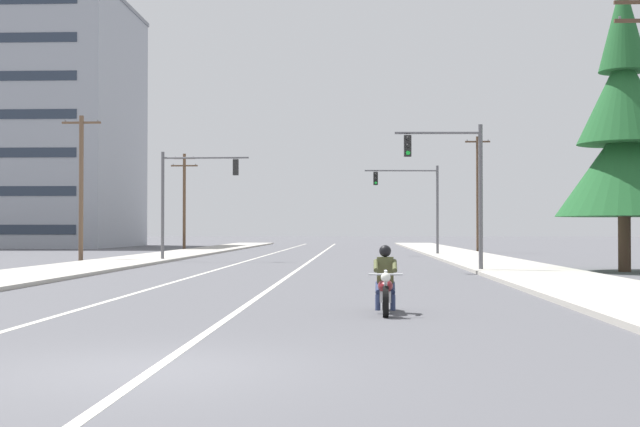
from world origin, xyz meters
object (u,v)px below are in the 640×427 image
at_px(conifer_tree_right_verge_near, 624,136).
at_px(apartment_building_far_left_block, 5,125).
at_px(traffic_signal_mid_right, 416,196).
at_px(utility_pole_left_far, 184,198).
at_px(utility_pole_left_near, 81,184).
at_px(utility_pole_right_far, 478,192).
at_px(motorcycle_with_rider, 385,286).
at_px(traffic_signal_near_right, 457,176).
at_px(traffic_signal_near_left, 188,189).

height_order(conifer_tree_right_verge_near, apartment_building_far_left_block, apartment_building_far_left_block).
bearing_deg(apartment_building_far_left_block, traffic_signal_mid_right, -34.40).
bearing_deg(utility_pole_left_far, conifer_tree_right_verge_near, -54.64).
height_order(utility_pole_left_near, utility_pole_right_far, utility_pole_right_far).
bearing_deg(motorcycle_with_rider, utility_pole_left_far, 105.68).
xyz_separation_m(traffic_signal_near_right, traffic_signal_near_left, (-13.74, 11.98, 0.09)).
distance_m(conifer_tree_right_verge_near, apartment_building_far_left_block, 69.38).
relative_size(utility_pole_left_near, apartment_building_far_left_block, 0.33).
distance_m(traffic_signal_near_left, conifer_tree_right_verge_near, 23.76).
distance_m(utility_pole_right_far, apartment_building_far_left_block, 50.59).
bearing_deg(traffic_signal_near_left, motorcycle_with_rider, -71.05).
distance_m(traffic_signal_mid_right, apartment_building_far_left_block, 49.78).
height_order(utility_pole_left_near, utility_pole_left_far, utility_pole_left_far).
relative_size(traffic_signal_mid_right, utility_pole_left_far, 0.74).
xyz_separation_m(traffic_signal_mid_right, apartment_building_far_left_block, (-40.47, 27.71, 8.54)).
bearing_deg(apartment_building_far_left_block, utility_pole_left_near, -61.83).
height_order(utility_pole_left_near, apartment_building_far_left_block, apartment_building_far_left_block).
bearing_deg(traffic_signal_mid_right, traffic_signal_near_right, -89.86).
bearing_deg(traffic_signal_mid_right, utility_pole_left_far, 141.92).
bearing_deg(apartment_building_far_left_block, conifer_tree_right_verge_near, -46.29).
bearing_deg(traffic_signal_mid_right, motorcycle_with_rider, -94.97).
relative_size(motorcycle_with_rider, traffic_signal_near_right, 0.35).
height_order(motorcycle_with_rider, traffic_signal_mid_right, traffic_signal_mid_right).
bearing_deg(utility_pole_left_near, traffic_signal_near_left, -3.73).
relative_size(traffic_signal_near_left, conifer_tree_right_verge_near, 0.49).
height_order(motorcycle_with_rider, utility_pole_left_near, utility_pole_left_near).
bearing_deg(utility_pole_left_far, utility_pole_right_far, -16.61).
distance_m(traffic_signal_near_left, utility_pole_left_near, 6.26).
bearing_deg(utility_pole_left_far, traffic_signal_mid_right, -38.08).
distance_m(traffic_signal_near_left, utility_pole_left_far, 26.65).
distance_m(motorcycle_with_rider, utility_pole_left_far, 57.91).
bearing_deg(utility_pole_left_near, motorcycle_with_rider, -61.32).
bearing_deg(traffic_signal_near_left, apartment_building_far_left_block, 124.64).
xyz_separation_m(motorcycle_with_rider, traffic_signal_near_left, (-10.15, 29.55, 3.52)).
distance_m(utility_pole_left_far, conifer_tree_right_verge_near, 45.63).
xyz_separation_m(traffic_signal_near_right, apartment_building_far_left_block, (-40.52, 50.76, 8.63)).
bearing_deg(traffic_signal_near_left, utility_pole_left_near, 176.27).
bearing_deg(utility_pole_left_near, utility_pole_right_far, 36.06).
bearing_deg(utility_pole_right_far, motorcycle_with_rider, -100.37).
bearing_deg(utility_pole_right_far, traffic_signal_near_right, -99.70).
height_order(traffic_signal_near_right, utility_pole_right_far, utility_pole_right_far).
xyz_separation_m(traffic_signal_near_left, apartment_building_far_left_block, (-26.79, 38.78, 8.55)).
bearing_deg(utility_pole_left_far, apartment_building_far_left_block, 149.21).
bearing_deg(motorcycle_with_rider, conifer_tree_right_verge_near, 59.67).
xyz_separation_m(utility_pole_left_near, apartment_building_far_left_block, (-20.55, 38.37, 8.27)).
bearing_deg(traffic_signal_near_right, traffic_signal_near_left, 138.91).
xyz_separation_m(utility_pole_right_far, apartment_building_far_left_block, (-45.78, 20.00, 7.95)).
relative_size(utility_pole_left_near, utility_pole_right_far, 0.92).
height_order(traffic_signal_near_right, utility_pole_left_near, utility_pole_left_near).
xyz_separation_m(traffic_signal_mid_right, utility_pole_right_far, (5.31, 7.71, 0.59)).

